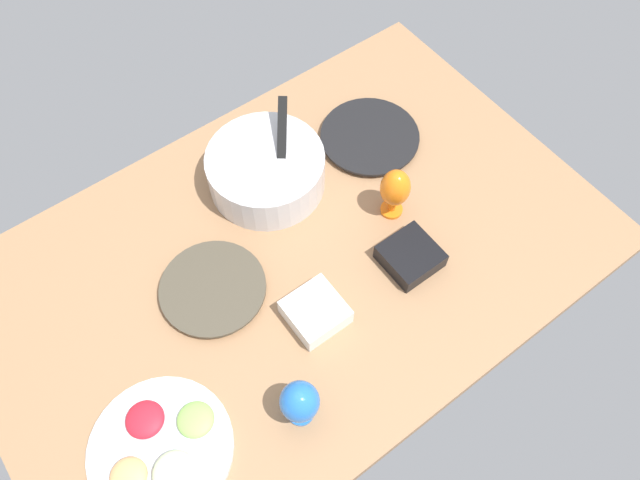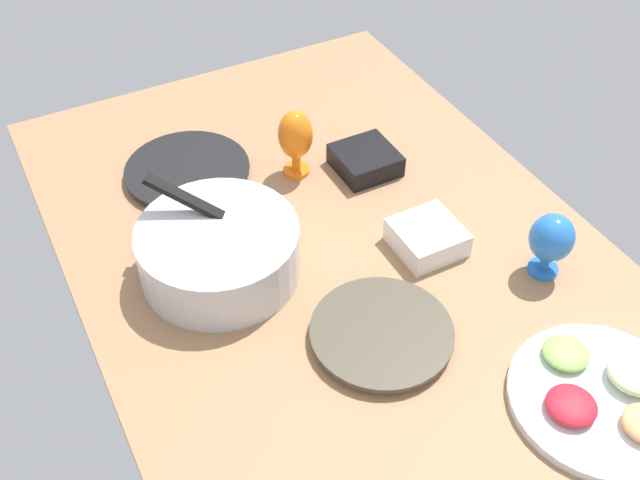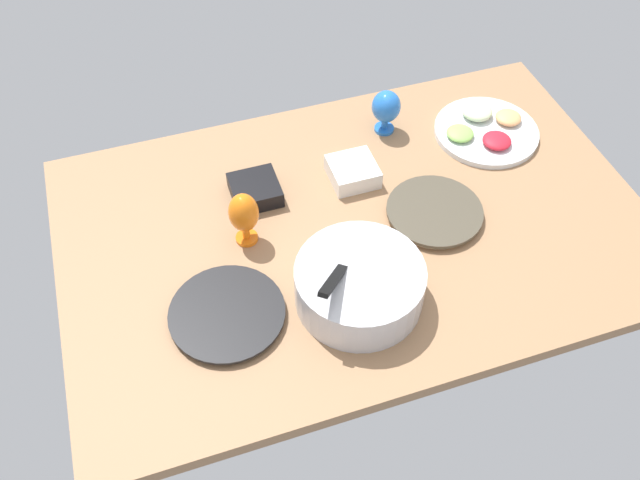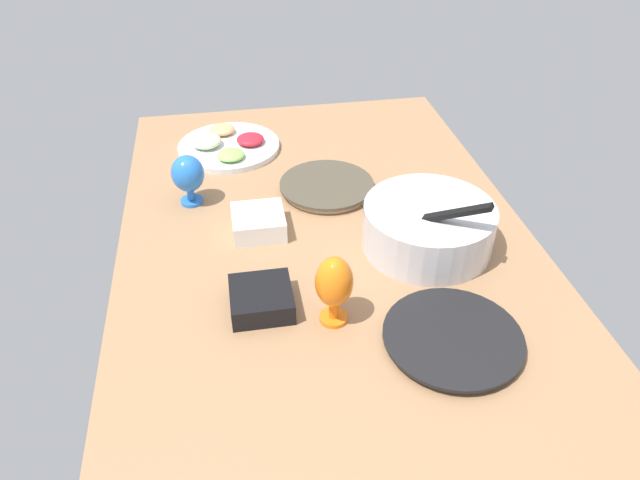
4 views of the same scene
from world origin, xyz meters
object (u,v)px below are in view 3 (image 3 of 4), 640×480
at_px(dinner_plate_right, 227,314).
at_px(hurricane_glass_blue, 386,108).
at_px(mixing_bowl, 359,284).
at_px(hurricane_glass_orange, 244,214).
at_px(dinner_plate_left, 434,212).
at_px(fruit_platter, 486,129).
at_px(square_bowl_black, 255,189).
at_px(square_bowl_white, 353,171).

bearing_deg(dinner_plate_right, hurricane_glass_blue, -139.89).
bearing_deg(mixing_bowl, hurricane_glass_orange, -51.84).
height_order(dinner_plate_left, fruit_platter, fruit_platter).
distance_m(hurricane_glass_blue, square_bowl_black, 0.48).
height_order(dinner_plate_left, mixing_bowl, mixing_bowl).
bearing_deg(square_bowl_white, fruit_platter, -172.84).
distance_m(mixing_bowl, hurricane_glass_orange, 0.35).
distance_m(dinner_plate_left, square_bowl_black, 0.50).
bearing_deg(dinner_plate_left, square_bowl_black, -26.71).
bearing_deg(hurricane_glass_blue, square_bowl_white, 45.57).
distance_m(dinner_plate_left, mixing_bowl, 0.36).
bearing_deg(mixing_bowl, dinner_plate_right, -8.63).
height_order(mixing_bowl, fruit_platter, mixing_bowl).
distance_m(dinner_plate_right, square_bowl_black, 0.41).
height_order(mixing_bowl, hurricane_glass_orange, mixing_bowl).
distance_m(mixing_bowl, fruit_platter, 0.75).
relative_size(fruit_platter, hurricane_glass_orange, 1.94).
xyz_separation_m(mixing_bowl, hurricane_glass_orange, (0.22, -0.28, 0.04)).
distance_m(mixing_bowl, square_bowl_black, 0.45).
height_order(dinner_plate_left, hurricane_glass_orange, hurricane_glass_orange).
relative_size(mixing_bowl, square_bowl_black, 2.38).
bearing_deg(square_bowl_white, dinner_plate_right, 37.86).
height_order(fruit_platter, square_bowl_black, fruit_platter).
height_order(mixing_bowl, square_bowl_black, mixing_bowl).
bearing_deg(square_bowl_black, mixing_bowl, 109.96).
relative_size(dinner_plate_left, square_bowl_black, 1.99).
distance_m(dinner_plate_right, square_bowl_white, 0.58).
xyz_separation_m(fruit_platter, hurricane_glass_orange, (0.81, 0.19, 0.08)).
height_order(dinner_plate_right, square_bowl_black, square_bowl_black).
distance_m(dinner_plate_left, hurricane_glass_orange, 0.53).
height_order(dinner_plate_right, square_bowl_white, square_bowl_white).
bearing_deg(mixing_bowl, square_bowl_black, -70.04).
bearing_deg(hurricane_glass_orange, square_bowl_white, -159.91).
relative_size(hurricane_glass_orange, hurricane_glass_blue, 1.15).
bearing_deg(square_bowl_black, dinner_plate_right, 65.53).
distance_m(square_bowl_black, square_bowl_white, 0.29).
relative_size(fruit_platter, square_bowl_black, 2.38).
bearing_deg(hurricane_glass_orange, hurricane_glass_blue, -150.00).
height_order(dinner_plate_left, hurricane_glass_blue, hurricane_glass_blue).
relative_size(dinner_plate_left, square_bowl_white, 2.02).
bearing_deg(dinner_plate_right, square_bowl_white, -142.14).
bearing_deg(hurricane_glass_blue, mixing_bowl, 62.48).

